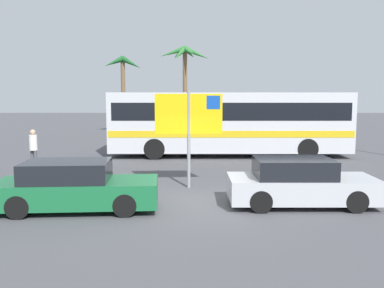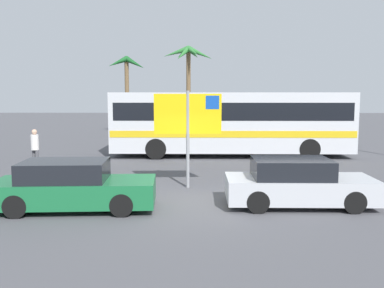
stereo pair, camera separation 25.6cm
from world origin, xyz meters
The scene contains 8 objects.
ground centered at (0.00, 0.00, 0.00)m, with size 120.00×120.00×0.00m, color #4C4C51.
bus_front_coach centered at (1.80, 9.56, 1.78)m, with size 11.76×2.67×3.17m.
ferry_sign centered at (-0.12, 2.20, 2.33)m, with size 2.20×0.20×3.20m.
car_silver centered at (2.92, -0.07, 0.63)m, with size 4.03×1.68×1.32m.
car_green centered at (-3.19, -0.55, 0.63)m, with size 4.35×1.92×1.32m.
pedestrian_by_bus centered at (-6.56, 5.60, 0.97)m, with size 0.32×0.32×1.66m.
palm_tree_seaside centered at (-0.59, 19.60, 5.40)m, with size 3.70×3.63×6.59m.
palm_tree_inland centered at (-5.32, 20.98, 4.91)m, with size 2.87×2.91×5.99m.
Camera 1 is at (-0.06, -11.57, 3.07)m, focal length 39.54 mm.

